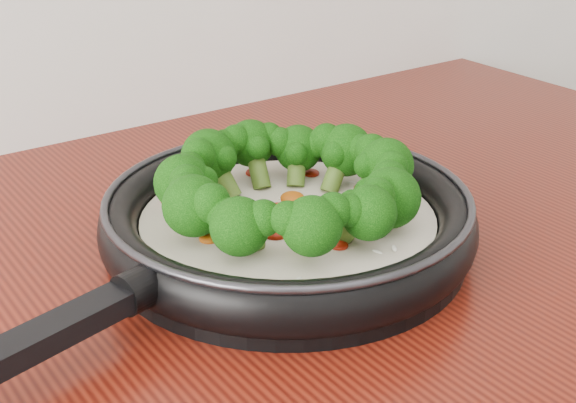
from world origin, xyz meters
TOP-DOWN VIEW (x-y plane):
  - skillet at (0.14, 1.09)m, footprint 0.57×0.42m

SIDE VIEW (x-z plane):
  - skillet at x=0.14m, z-range 0.89..0.99m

